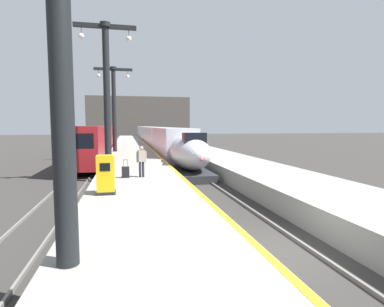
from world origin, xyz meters
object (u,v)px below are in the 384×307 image
Objects in this scene: station_column_mid at (107,82)px; passenger_near_edge at (141,159)px; station_column_far at (114,101)px; rolling_suitcase at (126,172)px; highspeed_train_main at (152,136)px; ticket_machine_yellow at (106,176)px; regional_train_adjacent at (99,139)px.

station_column_mid reaches higher than passenger_near_edge.
station_column_far is 9.16× the size of rolling_suitcase.
passenger_near_edge is 1.10m from rolling_suitcase.
station_column_mid reaches higher than highspeed_train_main.
rolling_suitcase is (-4.77, -39.52, -0.61)m from highspeed_train_main.
station_column_mid is at bearing 92.35° from ticket_machine_yellow.
station_column_far is at bearing 93.71° from rolling_suitcase.
highspeed_train_main is 35.66m from station_column_mid.
highspeed_train_main reaches higher than rolling_suitcase.
regional_train_adjacent is 24.48m from rolling_suitcase.
highspeed_train_main is 77.55× the size of rolling_suitcase.
regional_train_adjacent is 37.27× the size of rolling_suitcase.
ticket_machine_yellow is at bearing -84.82° from regional_train_adjacent.
regional_train_adjacent reaches higher than highspeed_train_main.
passenger_near_edge is at bearing 67.04° from ticket_machine_yellow.
passenger_near_edge is at bearing -95.65° from highspeed_train_main.
passenger_near_edge is (4.19, -24.23, -0.09)m from regional_train_adjacent.
station_column_far reaches higher than ticket_machine_yellow.
highspeed_train_main is at bearing 83.12° from rolling_suitcase.
highspeed_train_main is at bearing 84.35° from passenger_near_edge.
highspeed_train_main is 17.29m from regional_train_adjacent.
passenger_near_edge is at bearing -66.92° from station_column_mid.
regional_train_adjacent reaches higher than ticket_machine_yellow.
highspeed_train_main is at bearing 80.39° from station_column_mid.
passenger_near_edge reaches higher than ticket_machine_yellow.
station_column_far is (0.00, 12.79, -0.27)m from station_column_mid.
highspeed_train_main is 47.60× the size of ticket_machine_yellow.
regional_train_adjacent reaches higher than passenger_near_edge.
rolling_suitcase is at bearing -179.46° from passenger_near_edge.
passenger_near_edge is 1.06× the size of ticket_machine_yellow.
regional_train_adjacent is 20.22m from station_column_mid.
ticket_machine_yellow is (0.35, -8.54, -4.95)m from station_column_mid.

